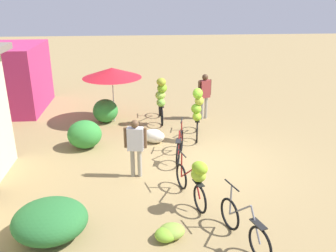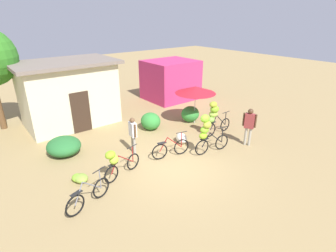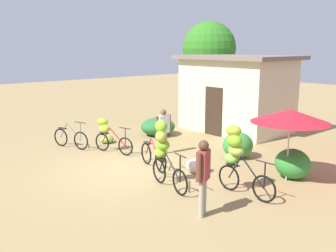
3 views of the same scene
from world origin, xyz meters
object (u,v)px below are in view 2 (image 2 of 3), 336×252
at_px(person_bystander, 249,123).
at_px(shop_pink, 171,80).
at_px(market_umbrella, 196,90).
at_px(banana_pile_on_ground, 80,178).
at_px(building_low, 69,93).
at_px(bicycle_by_shop, 207,132).
at_px(person_vendor, 133,132).
at_px(bicycle_near_pile, 117,161).
at_px(bicycle_center_loaded, 171,149).
at_px(bicycle_leftmost, 89,195).
at_px(produce_sack, 181,138).
at_px(bicycle_rightmost, 214,115).

bearing_deg(person_bystander, shop_pink, 76.65).
xyz_separation_m(market_umbrella, banana_pile_on_ground, (-6.82, -1.45, -1.68)).
xyz_separation_m(banana_pile_on_ground, person_bystander, (6.84, -1.88, 0.91)).
bearing_deg(building_low, person_bystander, -55.25).
bearing_deg(bicycle_by_shop, person_vendor, 139.75).
distance_m(bicycle_near_pile, bicycle_center_loaded, 2.47).
distance_m(bicycle_near_pile, person_vendor, 1.97).
height_order(bicycle_near_pile, person_vendor, person_vendor).
height_order(bicycle_leftmost, person_bystander, person_bystander).
xyz_separation_m(shop_pink, produce_sack, (-3.92, -5.64, -1.06)).
bearing_deg(produce_sack, shop_pink, 55.20).
bearing_deg(bicycle_leftmost, market_umbrella, 21.92).
bearing_deg(person_vendor, bicycle_by_shop, -40.25).
bearing_deg(bicycle_leftmost, bicycle_center_loaded, 11.79).
xyz_separation_m(building_low, bicycle_leftmost, (-1.99, -6.85, -1.29)).
bearing_deg(person_bystander, bicycle_near_pile, 168.04).
bearing_deg(shop_pink, building_low, -177.74).
distance_m(bicycle_center_loaded, person_bystander, 3.60).
bearing_deg(bicycle_near_pile, bicycle_by_shop, -9.61).
bearing_deg(produce_sack, bicycle_leftmost, -163.35).
xyz_separation_m(bicycle_near_pile, bicycle_by_shop, (3.75, -0.64, 0.29)).
xyz_separation_m(building_low, person_vendor, (0.82, -4.82, -0.71)).
bearing_deg(bicycle_rightmost, banana_pile_on_ground, 177.73).
xyz_separation_m(bicycle_leftmost, bicycle_center_loaded, (3.79, 0.79, 0.00)).
xyz_separation_m(bicycle_center_loaded, bicycle_rightmost, (2.89, 0.35, 0.65)).
relative_size(building_low, bicycle_leftmost, 3.05).
relative_size(market_umbrella, banana_pile_on_ground, 3.15).
bearing_deg(building_low, bicycle_center_loaded, -73.48).
bearing_deg(market_umbrella, person_bystander, -89.60).
distance_m(market_umbrella, bicycle_rightmost, 1.92).
bearing_deg(bicycle_rightmost, building_low, 129.35).
bearing_deg(produce_sack, bicycle_near_pile, -168.19).
relative_size(market_umbrella, bicycle_center_loaded, 1.29).
relative_size(bicycle_center_loaded, banana_pile_on_ground, 2.45).
xyz_separation_m(bicycle_by_shop, banana_pile_on_ground, (-4.86, 1.30, -0.86)).
bearing_deg(person_vendor, bicycle_leftmost, -144.10).
relative_size(bicycle_by_shop, bicycle_rightmost, 1.01).
bearing_deg(market_umbrella, bicycle_rightmost, -102.67).
height_order(market_umbrella, bicycle_leftmost, market_umbrella).
height_order(bicycle_leftmost, produce_sack, bicycle_leftmost).
bearing_deg(bicycle_near_pile, produce_sack, 11.81).
height_order(building_low, bicycle_leftmost, building_low).
relative_size(shop_pink, bicycle_by_shop, 1.84).
height_order(building_low, produce_sack, building_low).
relative_size(produce_sack, person_vendor, 0.45).
distance_m(bicycle_center_loaded, bicycle_rightmost, 2.98).
bearing_deg(building_low, produce_sack, -60.97).
bearing_deg(market_umbrella, building_low, 141.63).
bearing_deg(produce_sack, bicycle_rightmost, -11.53).
distance_m(market_umbrella, bicycle_center_loaded, 4.12).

